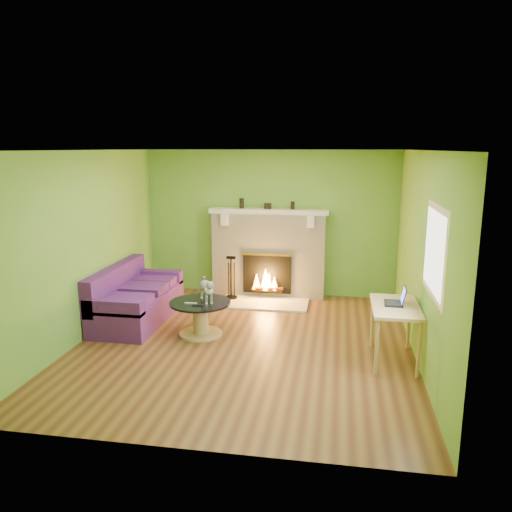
{
  "coord_description": "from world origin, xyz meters",
  "views": [
    {
      "loc": [
        1.23,
        -6.32,
        2.63
      ],
      "look_at": [
        0.09,
        0.4,
        1.15
      ],
      "focal_mm": 35.0,
      "sensor_mm": 36.0,
      "label": 1
    }
  ],
  "objects_px": {
    "coffee_table": "(200,316)",
    "desk": "(395,312)",
    "sofa": "(135,300)",
    "cat": "(206,289)"
  },
  "relations": [
    {
      "from": "sofa",
      "to": "coffee_table",
      "type": "relative_size",
      "value": 2.17
    },
    {
      "from": "sofa",
      "to": "cat",
      "type": "xyz_separation_m",
      "value": [
        1.26,
        -0.39,
        0.34
      ]
    },
    {
      "from": "sofa",
      "to": "desk",
      "type": "distance_m",
      "value": 3.93
    },
    {
      "from": "desk",
      "to": "cat",
      "type": "bearing_deg",
      "value": 168.5
    },
    {
      "from": "sofa",
      "to": "coffee_table",
      "type": "bearing_deg",
      "value": -20.54
    },
    {
      "from": "sofa",
      "to": "cat",
      "type": "height_order",
      "value": "cat"
    },
    {
      "from": "sofa",
      "to": "cat",
      "type": "distance_m",
      "value": 1.36
    },
    {
      "from": "desk",
      "to": "cat",
      "type": "distance_m",
      "value": 2.6
    },
    {
      "from": "coffee_table",
      "to": "desk",
      "type": "relative_size",
      "value": 0.88
    },
    {
      "from": "sofa",
      "to": "desk",
      "type": "height_order",
      "value": "sofa"
    }
  ]
}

